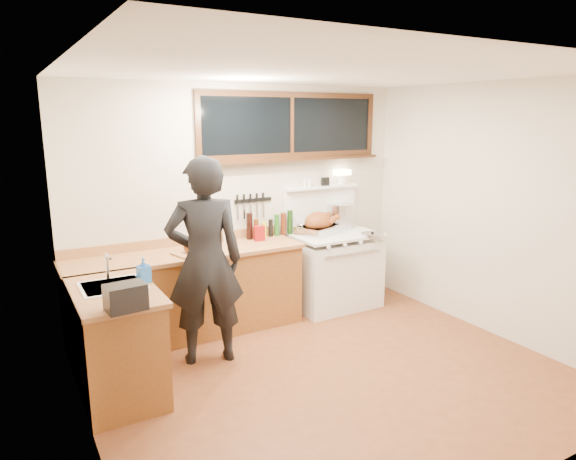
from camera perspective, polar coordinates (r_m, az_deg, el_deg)
ground_plane at (r=4.78m, az=4.71°, el=-15.75°), size 4.00×3.50×0.02m
room_shell at (r=4.26m, az=5.11°, el=4.34°), size 4.10×3.60×2.65m
counter_back at (r=5.47m, az=-11.00°, el=-6.90°), size 2.44×0.64×1.00m
counter_left at (r=4.52m, az=-18.55°, el=-11.65°), size 0.64×1.09×0.90m
sink_unit at (r=4.45m, az=-18.86°, el=-6.58°), size 0.50×0.45×0.37m
vintage_stove at (r=6.21m, az=5.08°, el=-4.22°), size 1.02×0.74×1.61m
back_window at (r=5.99m, az=0.45°, el=10.73°), size 2.32×0.13×0.77m
left_doorway at (r=3.16m, az=-20.27°, el=-9.96°), size 0.02×1.04×2.17m
knife_strip at (r=5.83m, az=-4.02°, el=3.22°), size 0.46×0.03×0.28m
man at (r=4.73m, az=-9.22°, el=-3.46°), size 0.79×0.62×1.92m
soap_bottle at (r=4.42m, az=-15.75°, el=-4.31°), size 0.11×0.11×0.21m
toaster at (r=3.86m, az=-17.60°, el=-7.12°), size 0.29×0.21×0.19m
cutting_board at (r=5.24m, az=-10.49°, el=-2.05°), size 0.43×0.36×0.13m
roast_turkey at (r=6.02m, az=3.44°, el=0.55°), size 0.59×0.52×0.26m
stockpot at (r=6.36m, az=5.77°, el=1.58°), size 0.35×0.35×0.30m
saucepan at (r=6.21m, az=5.16°, el=0.51°), size 0.18×0.30×0.13m
pot_lid at (r=6.04m, az=9.36°, el=-0.45°), size 0.31×0.31×0.04m
coffee_tin at (r=5.70m, az=-3.22°, el=-0.36°), size 0.13×0.11×0.17m
pitcher at (r=5.68m, az=-6.83°, el=-0.46°), size 0.12×0.12×0.17m
bottle_cluster at (r=5.87m, az=-1.98°, el=0.49°), size 0.59×0.07×0.30m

